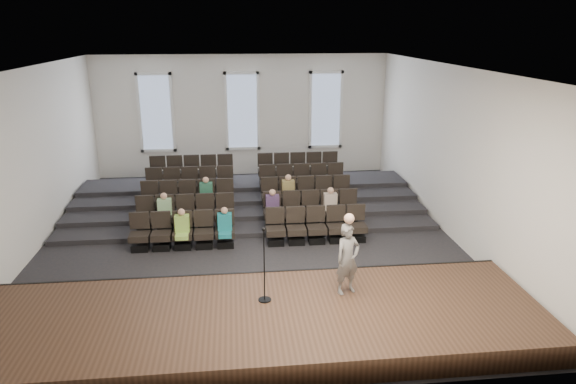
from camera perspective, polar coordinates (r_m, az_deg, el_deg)
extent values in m
plane|color=black|center=(15.56, -4.24, -5.03)|extent=(14.00, 14.00, 0.00)
cube|color=white|center=(14.37, -4.71, 13.70)|extent=(12.00, 14.00, 0.02)
cube|color=silver|center=(21.64, -5.09, 8.41)|extent=(12.00, 0.04, 5.00)
cube|color=silver|center=(8.13, -2.77, -8.02)|extent=(12.00, 0.04, 5.00)
cube|color=silver|center=(15.79, -26.88, 2.96)|extent=(0.04, 14.00, 5.00)
cube|color=silver|center=(16.09, 17.56, 4.33)|extent=(0.04, 14.00, 5.00)
cube|color=#432B1C|center=(10.91, -3.23, -14.26)|extent=(11.80, 3.60, 0.50)
cube|color=black|center=(12.44, -3.68, -9.93)|extent=(11.80, 0.06, 0.52)
cube|color=black|center=(17.69, -4.52, -1.88)|extent=(11.80, 4.80, 0.15)
cube|color=black|center=(18.16, -4.58, -1.10)|extent=(11.80, 3.75, 0.30)
cube|color=black|center=(18.64, -4.64, -0.35)|extent=(11.80, 2.70, 0.45)
cube|color=black|center=(19.11, -4.70, 0.35)|extent=(11.80, 1.65, 0.60)
cube|color=black|center=(15.21, -16.07, -5.87)|extent=(0.47, 0.43, 0.20)
cube|color=black|center=(15.09, -16.17, -4.79)|extent=(0.55, 0.50, 0.19)
cube|color=black|center=(15.13, -16.18, -3.05)|extent=(0.55, 0.08, 0.50)
cube|color=black|center=(15.11, -13.82, -5.83)|extent=(0.47, 0.43, 0.20)
cube|color=black|center=(14.99, -13.91, -4.75)|extent=(0.55, 0.50, 0.19)
cube|color=black|center=(15.04, -13.93, -3.00)|extent=(0.55, 0.08, 0.50)
cube|color=black|center=(15.04, -11.55, -5.78)|extent=(0.47, 0.43, 0.20)
cube|color=black|center=(14.92, -11.62, -4.69)|extent=(0.55, 0.50, 0.19)
cube|color=black|center=(14.96, -11.65, -2.93)|extent=(0.55, 0.08, 0.50)
cube|color=black|center=(14.99, -9.25, -5.73)|extent=(0.47, 0.43, 0.20)
cube|color=black|center=(14.87, -9.31, -4.63)|extent=(0.55, 0.50, 0.19)
cube|color=black|center=(14.91, -9.35, -2.87)|extent=(0.55, 0.08, 0.50)
cube|color=black|center=(14.96, -6.95, -5.66)|extent=(0.47, 0.43, 0.20)
cube|color=black|center=(14.84, -6.99, -4.56)|extent=(0.55, 0.50, 0.19)
cube|color=black|center=(14.89, -7.05, -2.80)|extent=(0.55, 0.08, 0.50)
cube|color=black|center=(15.00, -1.38, -5.46)|extent=(0.47, 0.43, 0.20)
cube|color=black|center=(14.88, -1.39, -4.36)|extent=(0.55, 0.50, 0.19)
cube|color=black|center=(14.93, -1.47, -2.60)|extent=(0.55, 0.08, 0.50)
cube|color=black|center=(15.06, 0.91, -5.36)|extent=(0.47, 0.43, 0.20)
cube|color=black|center=(14.94, 0.91, -4.27)|extent=(0.55, 0.50, 0.19)
cube|color=black|center=(14.98, 0.82, -2.52)|extent=(0.55, 0.08, 0.50)
cube|color=black|center=(15.14, 3.17, -5.26)|extent=(0.47, 0.43, 0.20)
cube|color=black|center=(15.02, 3.19, -4.17)|extent=(0.55, 0.50, 0.19)
cube|color=black|center=(15.06, 3.09, -2.43)|extent=(0.55, 0.08, 0.50)
cube|color=black|center=(15.24, 5.40, -5.15)|extent=(0.47, 0.43, 0.20)
cube|color=black|center=(15.12, 5.44, -4.07)|extent=(0.55, 0.50, 0.19)
cube|color=black|center=(15.17, 5.33, -2.34)|extent=(0.55, 0.08, 0.50)
cube|color=black|center=(15.37, 7.61, -5.03)|extent=(0.47, 0.43, 0.20)
cube|color=black|center=(15.25, 7.65, -3.96)|extent=(0.55, 0.50, 0.19)
cube|color=black|center=(15.30, 7.53, -2.24)|extent=(0.55, 0.08, 0.50)
cube|color=black|center=(16.11, -15.52, -3.88)|extent=(0.47, 0.43, 0.20)
cube|color=black|center=(16.00, -15.61, -2.85)|extent=(0.55, 0.50, 0.19)
cube|color=black|center=(16.06, -15.62, -1.22)|extent=(0.55, 0.08, 0.50)
cube|color=black|center=(16.01, -13.40, -3.83)|extent=(0.47, 0.43, 0.20)
cube|color=black|center=(15.90, -13.48, -2.80)|extent=(0.55, 0.50, 0.19)
cube|color=black|center=(15.96, -13.50, -1.15)|extent=(0.55, 0.08, 0.50)
cube|color=black|center=(15.95, -11.26, -3.78)|extent=(0.47, 0.43, 0.20)
cube|color=black|center=(15.84, -11.33, -2.74)|extent=(0.55, 0.50, 0.19)
cube|color=black|center=(15.90, -11.36, -1.09)|extent=(0.55, 0.08, 0.50)
cube|color=black|center=(15.90, -9.10, -3.72)|extent=(0.47, 0.43, 0.20)
cube|color=black|center=(15.79, -9.16, -2.67)|extent=(0.55, 0.50, 0.19)
cube|color=black|center=(15.85, -9.20, -1.02)|extent=(0.55, 0.08, 0.50)
cube|color=black|center=(15.88, -6.94, -3.65)|extent=(0.47, 0.43, 0.20)
cube|color=black|center=(15.77, -6.98, -2.60)|extent=(0.55, 0.50, 0.19)
cube|color=black|center=(15.83, -7.03, -0.95)|extent=(0.55, 0.08, 0.50)
cube|color=black|center=(15.91, -1.71, -3.47)|extent=(0.47, 0.43, 0.20)
cube|color=black|center=(15.80, -1.72, -2.42)|extent=(0.55, 0.50, 0.19)
cube|color=black|center=(15.86, -1.79, -0.77)|extent=(0.55, 0.08, 0.50)
cube|color=black|center=(15.97, 0.45, -3.39)|extent=(0.47, 0.43, 0.20)
cube|color=black|center=(15.86, 0.45, -2.34)|extent=(0.55, 0.50, 0.19)
cube|color=black|center=(15.92, 0.36, -0.70)|extent=(0.55, 0.08, 0.50)
cube|color=black|center=(16.04, 2.58, -3.30)|extent=(0.47, 0.43, 0.20)
cube|color=black|center=(15.93, 2.59, -2.26)|extent=(0.55, 0.50, 0.19)
cube|color=black|center=(15.99, 2.50, -0.62)|extent=(0.55, 0.08, 0.50)
cube|color=black|center=(16.14, 4.69, -3.21)|extent=(0.47, 0.43, 0.20)
cube|color=black|center=(16.03, 4.72, -2.18)|extent=(0.55, 0.50, 0.19)
cube|color=black|center=(16.09, 4.61, -0.55)|extent=(0.55, 0.08, 0.50)
cube|color=black|center=(16.26, 6.77, -3.12)|extent=(0.47, 0.43, 0.20)
cube|color=black|center=(16.15, 6.81, -2.09)|extent=(0.55, 0.50, 0.19)
cube|color=black|center=(16.21, 6.70, -0.47)|extent=(0.55, 0.08, 0.50)
cube|color=black|center=(17.02, -15.04, -2.11)|extent=(0.47, 0.42, 0.20)
cube|color=black|center=(16.92, -15.12, -1.12)|extent=(0.55, 0.50, 0.19)
cube|color=black|center=(17.00, -15.13, 0.41)|extent=(0.55, 0.08, 0.50)
cube|color=black|center=(16.94, -13.03, -2.05)|extent=(0.47, 0.42, 0.20)
cube|color=black|center=(16.84, -13.10, -1.06)|extent=(0.55, 0.50, 0.19)
cube|color=black|center=(16.91, -13.12, 0.48)|extent=(0.55, 0.08, 0.50)
cube|color=black|center=(16.87, -11.01, -1.99)|extent=(0.47, 0.42, 0.20)
cube|color=black|center=(16.77, -11.07, -1.00)|extent=(0.55, 0.50, 0.19)
cube|color=black|center=(16.84, -11.10, 0.55)|extent=(0.55, 0.08, 0.50)
cube|color=black|center=(16.83, -8.97, -1.93)|extent=(0.47, 0.42, 0.20)
cube|color=black|center=(16.73, -9.03, -0.93)|extent=(0.55, 0.50, 0.19)
cube|color=black|center=(16.80, -9.06, 0.62)|extent=(0.55, 0.08, 0.50)
cube|color=black|center=(16.81, -6.93, -1.86)|extent=(0.47, 0.42, 0.20)
cube|color=black|center=(16.70, -6.97, -0.86)|extent=(0.55, 0.50, 0.19)
cube|color=black|center=(16.78, -7.02, 0.69)|extent=(0.55, 0.08, 0.50)
cube|color=black|center=(16.84, -1.99, -1.70)|extent=(0.47, 0.42, 0.20)
cube|color=black|center=(16.74, -2.00, -0.70)|extent=(0.55, 0.50, 0.19)
cube|color=black|center=(16.81, -2.07, 0.85)|extent=(0.55, 0.08, 0.50)
cube|color=black|center=(16.89, 0.04, -1.62)|extent=(0.47, 0.42, 0.20)
cube|color=black|center=(16.79, 0.04, -0.63)|extent=(0.55, 0.50, 0.19)
cube|color=black|center=(16.86, -0.04, 0.92)|extent=(0.55, 0.08, 0.50)
cube|color=black|center=(16.96, 2.05, -1.55)|extent=(0.47, 0.42, 0.20)
cube|color=black|center=(16.86, 2.06, -0.56)|extent=(0.55, 0.50, 0.19)
cube|color=black|center=(16.94, 1.98, 0.98)|extent=(0.55, 0.08, 0.50)
cube|color=black|center=(17.06, 4.05, -1.48)|extent=(0.47, 0.42, 0.20)
cube|color=black|center=(16.96, 4.07, -0.49)|extent=(0.55, 0.50, 0.19)
cube|color=black|center=(17.03, 3.98, 1.04)|extent=(0.55, 0.08, 0.50)
cube|color=black|center=(17.17, 6.02, -1.40)|extent=(0.47, 0.42, 0.20)
cube|color=black|center=(17.07, 6.06, -0.42)|extent=(0.55, 0.50, 0.19)
cube|color=black|center=(17.14, 5.95, 1.10)|extent=(0.55, 0.08, 0.50)
cube|color=black|center=(17.96, -14.60, -0.52)|extent=(0.47, 0.42, 0.20)
cube|color=black|center=(17.86, -14.68, 0.43)|extent=(0.55, 0.50, 0.19)
cube|color=black|center=(17.95, -14.69, 1.87)|extent=(0.55, 0.08, 0.50)
cube|color=black|center=(17.88, -12.70, -0.46)|extent=(0.47, 0.42, 0.20)
cube|color=black|center=(17.78, -12.77, 0.49)|extent=(0.55, 0.50, 0.19)
cube|color=black|center=(17.87, -12.79, 1.95)|extent=(0.55, 0.08, 0.50)
cube|color=black|center=(17.81, -10.78, -0.39)|extent=(0.47, 0.42, 0.20)
cube|color=black|center=(17.72, -10.84, 0.56)|extent=(0.55, 0.50, 0.19)
cube|color=black|center=(17.81, -10.87, 2.02)|extent=(0.55, 0.08, 0.50)
cube|color=black|center=(17.77, -8.86, -0.33)|extent=(0.47, 0.42, 0.20)
cube|color=black|center=(17.68, -8.91, 0.62)|extent=(0.55, 0.50, 0.19)
cube|color=black|center=(17.76, -8.94, 2.09)|extent=(0.55, 0.08, 0.50)
cube|color=black|center=(17.75, -6.92, -0.27)|extent=(0.47, 0.42, 0.20)
cube|color=black|center=(17.66, -6.96, 0.69)|extent=(0.55, 0.50, 0.19)
cube|color=black|center=(17.74, -7.01, 2.15)|extent=(0.55, 0.08, 0.50)
cube|color=black|center=(17.78, -2.25, -0.11)|extent=(0.47, 0.42, 0.20)
cube|color=black|center=(17.69, -2.26, 0.84)|extent=(0.55, 0.50, 0.19)
cube|color=black|center=(17.78, -2.33, 2.30)|extent=(0.55, 0.08, 0.50)
cube|color=black|center=(17.83, -0.33, -0.05)|extent=(0.47, 0.42, 0.20)
cube|color=black|center=(17.74, -0.33, 0.91)|extent=(0.55, 0.50, 0.19)
cube|color=black|center=(17.82, -0.40, 2.36)|extent=(0.55, 0.08, 0.50)
cube|color=black|center=(17.90, 1.58, 0.02)|extent=(0.47, 0.42, 0.20)
cube|color=black|center=(17.81, 1.59, 0.97)|extent=(0.55, 0.50, 0.19)
cube|color=black|center=(17.89, 1.51, 2.42)|extent=(0.55, 0.08, 0.50)
cube|color=black|center=(17.99, 3.48, 0.08)|extent=(0.47, 0.42, 0.20)
cube|color=black|center=(17.89, 3.50, 1.02)|extent=(0.55, 0.50, 0.19)
cube|color=black|center=(17.98, 3.41, 2.47)|extent=(0.55, 0.08, 0.50)
cube|color=black|center=(18.09, 5.35, 0.14)|extent=(0.47, 0.42, 0.20)
cube|color=black|center=(18.00, 5.38, 1.08)|extent=(0.55, 0.50, 0.19)
cube|color=black|center=(18.09, 5.29, 2.52)|extent=(0.55, 0.08, 0.50)
cube|color=black|center=(18.90, -14.21, 0.92)|extent=(0.47, 0.42, 0.20)
cube|color=black|center=(18.82, -14.28, 1.82)|extent=(0.55, 0.50, 0.19)
cube|color=black|center=(18.91, -14.29, 3.19)|extent=(0.55, 0.08, 0.50)
cube|color=black|center=(18.83, -12.40, 0.98)|extent=(0.47, 0.42, 0.20)
cube|color=black|center=(18.74, -12.46, 1.89)|extent=(0.55, 0.50, 0.19)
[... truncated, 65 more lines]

